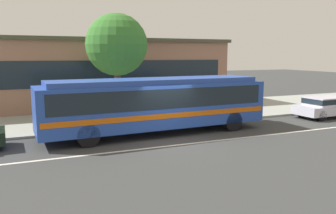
{
  "coord_description": "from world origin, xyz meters",
  "views": [
    {
      "loc": [
        -6.07,
        -13.96,
        3.88
      ],
      "look_at": [
        0.56,
        1.66,
        1.3
      ],
      "focal_mm": 36.53,
      "sensor_mm": 36.0,
      "label": 1
    }
  ],
  "objects_px": {
    "transit_bus": "(156,102)",
    "street_tree_near_stop": "(117,45)",
    "bus_stop_sign": "(225,92)",
    "sedan_far_ahead": "(327,106)",
    "pedestrian_waiting_near_sign": "(74,106)"
  },
  "relations": [
    {
      "from": "transit_bus",
      "to": "street_tree_near_stop",
      "type": "height_order",
      "value": "street_tree_near_stop"
    },
    {
      "from": "sedan_far_ahead",
      "to": "pedestrian_waiting_near_sign",
      "type": "xyz_separation_m",
      "value": [
        -15.1,
        3.08,
        0.42
      ]
    },
    {
      "from": "pedestrian_waiting_near_sign",
      "to": "bus_stop_sign",
      "type": "distance_m",
      "value": 8.83
    },
    {
      "from": "pedestrian_waiting_near_sign",
      "to": "bus_stop_sign",
      "type": "xyz_separation_m",
      "value": [
        8.73,
        -1.24,
        0.55
      ]
    },
    {
      "from": "sedan_far_ahead",
      "to": "street_tree_near_stop",
      "type": "height_order",
      "value": "street_tree_near_stop"
    },
    {
      "from": "street_tree_near_stop",
      "to": "sedan_far_ahead",
      "type": "bearing_deg",
      "value": -19.53
    },
    {
      "from": "pedestrian_waiting_near_sign",
      "to": "sedan_far_ahead",
      "type": "bearing_deg",
      "value": -11.52
    },
    {
      "from": "transit_bus",
      "to": "bus_stop_sign",
      "type": "height_order",
      "value": "transit_bus"
    },
    {
      "from": "pedestrian_waiting_near_sign",
      "to": "street_tree_near_stop",
      "type": "distance_m",
      "value": 4.51
    },
    {
      "from": "transit_bus",
      "to": "street_tree_near_stop",
      "type": "xyz_separation_m",
      "value": [
        -0.79,
        4.43,
        2.86
      ]
    },
    {
      "from": "pedestrian_waiting_near_sign",
      "to": "street_tree_near_stop",
      "type": "relative_size",
      "value": 0.28
    },
    {
      "from": "bus_stop_sign",
      "to": "sedan_far_ahead",
      "type": "bearing_deg",
      "value": -16.1
    },
    {
      "from": "transit_bus",
      "to": "street_tree_near_stop",
      "type": "relative_size",
      "value": 1.83
    },
    {
      "from": "bus_stop_sign",
      "to": "street_tree_near_stop",
      "type": "height_order",
      "value": "street_tree_near_stop"
    },
    {
      "from": "pedestrian_waiting_near_sign",
      "to": "street_tree_near_stop",
      "type": "bearing_deg",
      "value": 25.24
    }
  ]
}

